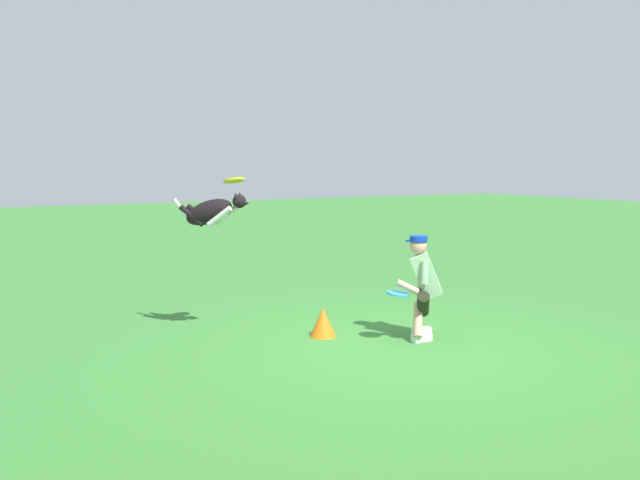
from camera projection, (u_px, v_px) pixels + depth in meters
ground_plane at (402, 349)px, 7.59m from camera, size 60.00×60.00×0.00m
person at (423, 284)px, 7.96m from camera, size 0.71×0.60×1.29m
dog at (212, 212)px, 8.02m from camera, size 0.75×0.86×0.49m
frisbee_flying at (234, 180)px, 7.91m from camera, size 0.28×0.27×0.09m
frisbee_held at (398, 294)px, 7.78m from camera, size 0.30×0.30×0.07m
training_cone at (323, 322)px, 8.12m from camera, size 0.33×0.33×0.37m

